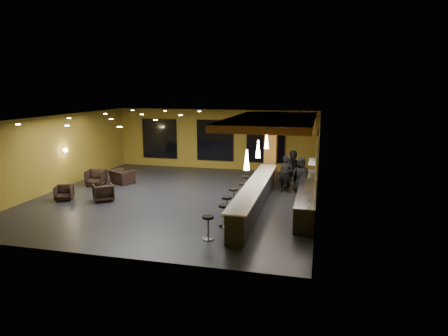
% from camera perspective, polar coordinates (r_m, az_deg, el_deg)
% --- Properties ---
extents(floor, '(12.00, 13.00, 0.10)m').
position_cam_1_polar(floor, '(17.90, -6.63, -4.25)').
color(floor, black).
rests_on(floor, ground).
extents(ceiling, '(12.00, 13.00, 0.10)m').
position_cam_1_polar(ceiling, '(17.28, -6.91, 7.32)').
color(ceiling, black).
extents(wall_back, '(12.00, 0.10, 3.50)m').
position_cam_1_polar(wall_back, '(23.68, -1.23, 4.13)').
color(wall_back, olive).
rests_on(wall_back, floor).
extents(wall_front, '(12.00, 0.10, 3.50)m').
position_cam_1_polar(wall_front, '(11.74, -17.99, -4.04)').
color(wall_front, olive).
rests_on(wall_front, floor).
extents(wall_left, '(0.10, 13.00, 3.50)m').
position_cam_1_polar(wall_left, '(20.40, -22.91, 2.04)').
color(wall_left, olive).
rests_on(wall_left, floor).
extents(wall_right, '(0.10, 13.00, 3.50)m').
position_cam_1_polar(wall_right, '(16.42, 13.44, 0.53)').
color(wall_right, olive).
rests_on(wall_right, floor).
extents(wood_soffit, '(3.60, 8.00, 0.28)m').
position_cam_1_polar(wood_soffit, '(17.32, 6.88, 6.70)').
color(wood_soffit, '#BA7236').
rests_on(wood_soffit, ceiling).
extents(window_left, '(2.20, 0.06, 2.40)m').
position_cam_1_polar(window_left, '(24.71, -9.18, 4.18)').
color(window_left, black).
rests_on(window_left, wall_back).
extents(window_center, '(2.20, 0.06, 2.40)m').
position_cam_1_polar(window_center, '(23.58, -1.30, 3.98)').
color(window_center, black).
rests_on(window_center, wall_back).
extents(window_right, '(2.20, 0.06, 2.40)m').
position_cam_1_polar(window_right, '(22.99, 5.96, 3.72)').
color(window_right, black).
rests_on(window_right, wall_back).
extents(tile_backsplash, '(0.06, 3.20, 2.40)m').
position_cam_1_polar(tile_backsplash, '(15.39, 13.11, 0.78)').
color(tile_backsplash, white).
rests_on(tile_backsplash, wall_right).
extents(bar_counter, '(0.60, 8.00, 1.00)m').
position_cam_1_polar(bar_counter, '(15.91, 4.51, -4.15)').
color(bar_counter, black).
rests_on(bar_counter, floor).
extents(bar_top, '(0.78, 8.10, 0.05)m').
position_cam_1_polar(bar_top, '(15.78, 4.54, -2.31)').
color(bar_top, silver).
rests_on(bar_top, bar_counter).
extents(prep_counter, '(0.70, 6.00, 0.86)m').
position_cam_1_polar(prep_counter, '(16.23, 11.79, -4.30)').
color(prep_counter, black).
rests_on(prep_counter, floor).
extents(prep_top, '(0.72, 6.00, 0.03)m').
position_cam_1_polar(prep_top, '(16.12, 11.86, -2.75)').
color(prep_top, silver).
rests_on(prep_top, prep_counter).
extents(wall_shelf_lower, '(0.30, 1.50, 0.03)m').
position_cam_1_polar(wall_shelf_lower, '(15.27, 12.51, -0.81)').
color(wall_shelf_lower, silver).
rests_on(wall_shelf_lower, wall_right).
extents(wall_shelf_upper, '(0.30, 1.50, 0.03)m').
position_cam_1_polar(wall_shelf_upper, '(15.18, 12.58, 0.85)').
color(wall_shelf_upper, silver).
rests_on(wall_shelf_upper, wall_right).
extents(column, '(0.60, 0.60, 3.50)m').
position_cam_1_polar(column, '(20.11, 6.69, 2.74)').
color(column, '#945E21').
rests_on(column, floor).
extents(wall_sconce, '(0.22, 0.22, 0.22)m').
position_cam_1_polar(wall_sconce, '(20.69, -21.73, 2.39)').
color(wall_sconce, '#FFE5B2').
rests_on(wall_sconce, wall_left).
extents(pendant_0, '(0.20, 0.20, 0.70)m').
position_cam_1_polar(pendant_0, '(13.57, 3.26, 1.16)').
color(pendant_0, white).
rests_on(pendant_0, wood_soffit).
extents(pendant_1, '(0.20, 0.20, 0.70)m').
position_cam_1_polar(pendant_1, '(16.01, 4.90, 2.71)').
color(pendant_1, white).
rests_on(pendant_1, wood_soffit).
extents(pendant_2, '(0.20, 0.20, 0.70)m').
position_cam_1_polar(pendant_2, '(18.46, 6.11, 3.86)').
color(pendant_2, white).
rests_on(pendant_2, wood_soffit).
extents(staff_a, '(0.64, 0.43, 1.71)m').
position_cam_1_polar(staff_a, '(18.55, 8.81, -0.87)').
color(staff_a, black).
rests_on(staff_a, floor).
extents(staff_b, '(0.96, 0.77, 1.88)m').
position_cam_1_polar(staff_b, '(19.05, 9.93, -0.32)').
color(staff_b, black).
rests_on(staff_b, floor).
extents(staff_c, '(0.90, 0.69, 1.65)m').
position_cam_1_polar(staff_c, '(18.56, 10.90, -1.02)').
color(staff_c, black).
rests_on(staff_c, floor).
extents(armchair_a, '(0.90, 0.92, 0.65)m').
position_cam_1_polar(armchair_a, '(18.49, -21.87, -3.30)').
color(armchair_a, black).
rests_on(armchair_a, floor).
extents(armchair_b, '(1.12, 1.12, 0.74)m').
position_cam_1_polar(armchair_b, '(17.83, -16.86, -3.35)').
color(armchair_b, black).
rests_on(armchair_b, floor).
extents(armchair_c, '(0.98, 1.00, 0.79)m').
position_cam_1_polar(armchair_c, '(20.68, -17.83, -1.32)').
color(armchair_c, black).
rests_on(armchair_c, floor).
extents(armchair_d, '(1.35, 1.28, 0.69)m').
position_cam_1_polar(armchair_d, '(20.77, -14.39, -1.21)').
color(armchair_d, black).
rests_on(armchair_d, floor).
extents(bar_stool_0, '(0.39, 0.39, 0.77)m').
position_cam_1_polar(bar_stool_0, '(12.81, -2.29, -8.06)').
color(bar_stool_0, silver).
rests_on(bar_stool_0, floor).
extents(bar_stool_1, '(0.41, 0.41, 0.81)m').
position_cam_1_polar(bar_stool_1, '(13.86, 0.02, -6.41)').
color(bar_stool_1, silver).
rests_on(bar_stool_1, floor).
extents(bar_stool_2, '(0.41, 0.41, 0.80)m').
position_cam_1_polar(bar_stool_2, '(14.87, 0.37, -5.18)').
color(bar_stool_2, silver).
rests_on(bar_stool_2, floor).
extents(bar_stool_3, '(0.39, 0.39, 0.77)m').
position_cam_1_polar(bar_stool_3, '(16.14, 1.33, -3.91)').
color(bar_stool_3, silver).
rests_on(bar_stool_3, floor).
extents(bar_stool_4, '(0.39, 0.39, 0.77)m').
position_cam_1_polar(bar_stool_4, '(17.08, 2.73, -3.06)').
color(bar_stool_4, silver).
rests_on(bar_stool_4, floor).
extents(bar_stool_5, '(0.40, 0.40, 0.79)m').
position_cam_1_polar(bar_stool_5, '(18.30, 3.12, -2.03)').
color(bar_stool_5, silver).
rests_on(bar_stool_5, floor).
extents(bar_stool_6, '(0.36, 0.36, 0.72)m').
position_cam_1_polar(bar_stool_6, '(19.21, 4.17, -1.54)').
color(bar_stool_6, silver).
rests_on(bar_stool_6, floor).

